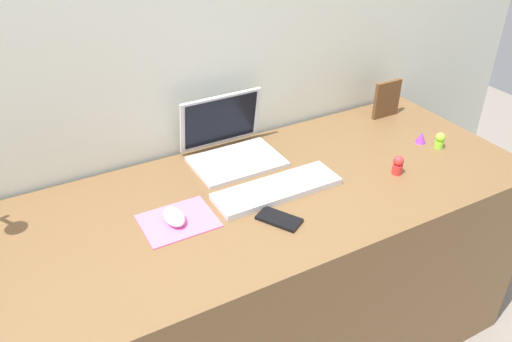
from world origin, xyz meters
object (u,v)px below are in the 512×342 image
Objects in this scene: cell_phone at (279,219)px; toy_figurine_lime at (440,140)px; toy_figurine_purple at (421,137)px; toy_figurine_red at (398,165)px; laptop at (230,143)px; mouse at (174,217)px; keyboard at (277,189)px; picture_frame at (387,99)px.

cell_phone is 0.73m from toy_figurine_lime.
toy_figurine_red is at bearing -151.69° from toy_figurine_purple.
toy_figurine_purple is (0.66, -0.25, -0.03)m from laptop.
mouse reaches higher than cell_phone.
toy_figurine_purple is at bearing 1.80° from keyboard.
toy_figurine_lime is (0.69, -0.31, -0.02)m from laptop.
mouse is at bearing 177.32° from toy_figurine_lime.
keyboard is 0.15m from cell_phone.
toy_figurine_lime is 0.26m from toy_figurine_red.
picture_frame is 2.55× the size of toy_figurine_lime.
toy_figurine_purple is at bearing -17.94° from cell_phone.
cell_phone is 0.85× the size of picture_frame.
toy_figurine_lime reaches higher than cell_phone.
toy_figurine_red reaches higher than cell_phone.
toy_figurine_purple is (-0.03, 0.06, -0.01)m from toy_figurine_lime.
toy_figurine_red reaches higher than mouse.
picture_frame is at bearing 89.72° from toy_figurine_lime.
keyboard is 6.19× the size of toy_figurine_red.
toy_figurine_red reaches higher than toy_figurine_lime.
laptop is 0.73× the size of keyboard.
toy_figurine_purple reaches higher than mouse.
mouse is at bearing -139.70° from laptop.
picture_frame is at bearing -1.19° from laptop.
mouse is at bearing -166.12° from picture_frame.
mouse is at bearing -179.20° from toy_figurine_purple.
picture_frame is (0.69, -0.01, 0.02)m from laptop.
toy_figurine_purple is (0.97, 0.01, -0.00)m from mouse.
keyboard is 4.27× the size of mouse.
keyboard is 0.66m from toy_figurine_lime.
picture_frame is 0.30m from toy_figurine_lime.
mouse is 1.00m from toy_figurine_lime.
toy_figurine_purple is at bearing 0.80° from mouse.
laptop is 0.41m from mouse.
toy_figurine_lime is at bearing -24.06° from laptop.
cell_phone is 3.08× the size of toy_figurine_purple.
picture_frame reaches higher than keyboard.
laptop reaches higher than keyboard.
toy_figurine_lime reaches higher than keyboard.
mouse is (-0.34, 0.01, 0.01)m from keyboard.
laptop is 0.57m from toy_figurine_red.
toy_figurine_red is at bearing -166.59° from toy_figurine_lime.
laptop is 7.21× the size of toy_figurine_purple.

